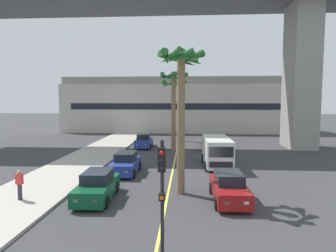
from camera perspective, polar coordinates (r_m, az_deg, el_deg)
The scene contains 15 objects.
sidewalk_left at distance 21.53m, azimuth -21.73°, elevation -9.75°, with size 4.80×80.00×0.15m, color #ADA89E.
lane_stripe_center at distance 27.32m, azimuth 1.37°, elevation -6.39°, with size 0.14×56.00×0.01m, color #DBCC4C.
bridge_overpass at distance 35.78m, azimuth 5.17°, elevation 22.45°, with size 60.42×8.00×20.19m.
pier_building_backdrop at distance 50.65m, azimuth 2.49°, elevation 4.07°, with size 39.42×8.04×9.12m.
car_queue_front at distance 22.27m, azimuth -8.19°, elevation -7.22°, with size 1.84×4.10×1.56m.
car_queue_second at distance 32.65m, azimuth 8.24°, elevation -3.26°, with size 1.92×4.14×1.56m.
car_queue_third at distance 16.95m, azimuth -13.56°, elevation -11.30°, with size 1.93×4.15×1.56m.
car_queue_fourth at distance 33.74m, azimuth -4.72°, elevation -2.95°, with size 1.94×4.16×1.56m.
car_queue_fifth at distance 16.57m, azimuth 11.74°, elevation -11.65°, with size 1.91×4.14×1.56m.
delivery_van at distance 24.38m, azimuth 9.43°, elevation -4.80°, with size 2.25×5.29×2.36m.
traffic_light_median_near at distance 9.56m, azimuth -1.16°, elevation -11.69°, with size 0.24×0.37×4.20m.
palm_tree_near_median at distance 30.83m, azimuth 1.09°, elevation 6.74°, with size 3.08×3.18×8.35m.
palm_tree_mid_median at distance 39.08m, azimuth 1.05°, elevation 6.50°, with size 3.55×3.67×8.09m.
palm_tree_far_median at distance 16.84m, azimuth 2.55°, elevation 8.29°, with size 2.76×2.74×8.36m.
pedestrian_mid_block at distance 17.78m, azimuth -26.81°, elevation -10.02°, with size 0.34×0.22×1.62m.
Camera 1 is at (1.09, -2.75, 5.49)m, focal length 31.47 mm.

